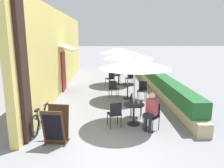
# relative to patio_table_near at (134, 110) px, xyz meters

# --- Properties ---
(ground_plane) EXTENTS (120.00, 120.00, 0.00)m
(ground_plane) POSITION_rel_patio_table_near_xyz_m (-0.82, -1.62, -0.49)
(ground_plane) COLOR gray
(cafe_facade_wall) EXTENTS (0.98, 14.49, 4.20)m
(cafe_facade_wall) POSITION_rel_patio_table_near_xyz_m (-3.36, 5.49, 1.60)
(cafe_facade_wall) COLOR #E0CC6B
(cafe_facade_wall) RESTS_ON ground_plane
(planter_hedge) EXTENTS (0.60, 13.49, 1.01)m
(planter_hedge) POSITION_rel_patio_table_near_xyz_m (1.93, 5.53, 0.04)
(planter_hedge) COLOR tan
(planter_hedge) RESTS_ON ground_plane
(patio_table_near) EXTENTS (0.71, 0.71, 0.71)m
(patio_table_near) POSITION_rel_patio_table_near_xyz_m (0.00, 0.00, 0.00)
(patio_table_near) COLOR black
(patio_table_near) RESTS_ON ground_plane
(patio_umbrella_near) EXTENTS (2.31, 2.31, 2.32)m
(patio_umbrella_near) POSITION_rel_patio_table_near_xyz_m (-0.00, 0.00, 1.61)
(patio_umbrella_near) COLOR #B7B7BC
(patio_umbrella_near) RESTS_ON ground_plane
(cafe_chair_near_left) EXTENTS (0.57, 0.57, 0.87)m
(cafe_chair_near_left) POSITION_rel_patio_table_near_xyz_m (0.54, -0.44, 0.02)
(cafe_chair_near_left) COLOR black
(cafe_chair_near_left) RESTS_ON ground_plane
(seated_patron_near_left) EXTENTS (0.51, 0.51, 1.25)m
(seated_patron_near_left) POSITION_rel_patio_table_near_xyz_m (0.46, -0.52, 0.19)
(seated_patron_near_left) COLOR #23232D
(seated_patron_near_left) RESTS_ON ground_plane
(cafe_chair_near_right) EXTENTS (0.49, 0.49, 0.87)m
(cafe_chair_near_right) POSITION_rel_patio_table_near_xyz_m (0.11, 0.69, 0.02)
(cafe_chair_near_right) COLOR black
(cafe_chair_near_right) RESTS_ON ground_plane
(cafe_chair_near_back) EXTENTS (0.49, 0.49, 0.87)m
(cafe_chair_near_back) POSITION_rel_patio_table_near_xyz_m (-0.65, -0.25, 0.02)
(cafe_chair_near_back) COLOR black
(cafe_chair_near_back) RESTS_ON ground_plane
(coffee_cup_near) EXTENTS (0.07, 0.07, 0.09)m
(coffee_cup_near) POSITION_rel_patio_table_near_xyz_m (0.16, 0.07, 0.26)
(coffee_cup_near) COLOR white
(coffee_cup_near) RESTS_ON patio_table_near
(patio_table_mid) EXTENTS (0.71, 0.71, 0.71)m
(patio_table_mid) POSITION_rel_patio_table_near_xyz_m (0.12, 3.11, 0.00)
(patio_table_mid) COLOR black
(patio_table_mid) RESTS_ON ground_plane
(patio_umbrella_mid) EXTENTS (2.31, 2.31, 2.32)m
(patio_umbrella_mid) POSITION_rel_patio_table_near_xyz_m (0.12, 3.11, 1.61)
(patio_umbrella_mid) COLOR #B7B7BC
(patio_umbrella_mid) RESTS_ON ground_plane
(cafe_chair_mid_left) EXTENTS (0.52, 0.52, 0.87)m
(cafe_chair_mid_left) POSITION_rel_patio_table_near_xyz_m (0.80, 2.92, 0.02)
(cafe_chair_mid_left) COLOR black
(cafe_chair_mid_left) RESTS_ON ground_plane
(cafe_chair_mid_right) EXTENTS (0.52, 0.52, 0.87)m
(cafe_chair_mid_right) POSITION_rel_patio_table_near_xyz_m (-0.55, 3.29, 0.02)
(cafe_chair_mid_right) COLOR black
(cafe_chair_mid_right) RESTS_ON ground_plane
(patio_table_far) EXTENTS (0.71, 0.71, 0.71)m
(patio_table_far) POSITION_rel_patio_table_near_xyz_m (-0.10, 6.27, 0.00)
(patio_table_far) COLOR black
(patio_table_far) RESTS_ON ground_plane
(patio_umbrella_far) EXTENTS (2.31, 2.31, 2.32)m
(patio_umbrella_far) POSITION_rel_patio_table_near_xyz_m (-0.10, 6.27, 1.61)
(patio_umbrella_far) COLOR #B7B7BC
(patio_umbrella_far) RESTS_ON ground_plane
(cafe_chair_far_left) EXTENTS (0.44, 0.44, 0.87)m
(cafe_chair_far_left) POSITION_rel_patio_table_near_xyz_m (-0.24, 6.95, 0.02)
(cafe_chair_far_left) COLOR black
(cafe_chair_far_left) RESTS_ON ground_plane
(cafe_chair_far_right) EXTENTS (0.56, 0.56, 0.87)m
(cafe_chair_far_right) POSITION_rel_patio_table_near_xyz_m (-0.62, 5.81, 0.02)
(cafe_chair_far_right) COLOR black
(cafe_chair_far_right) RESTS_ON ground_plane
(cafe_chair_far_back) EXTENTS (0.53, 0.53, 0.87)m
(cafe_chair_far_back) POSITION_rel_patio_table_near_xyz_m (0.57, 6.05, 0.02)
(cafe_chair_far_back) COLOR black
(cafe_chair_far_back) RESTS_ON ground_plane
(bicycle_leaning) EXTENTS (0.18, 1.80, 0.77)m
(bicycle_leaning) POSITION_rel_patio_table_near_xyz_m (-3.02, -0.28, -0.14)
(bicycle_leaning) COLOR black
(bicycle_leaning) RESTS_ON ground_plane
(menu_board) EXTENTS (0.69, 0.71, 1.04)m
(menu_board) POSITION_rel_patio_table_near_xyz_m (-2.35, -1.22, 0.02)
(menu_board) COLOR #422819
(menu_board) RESTS_ON ground_plane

